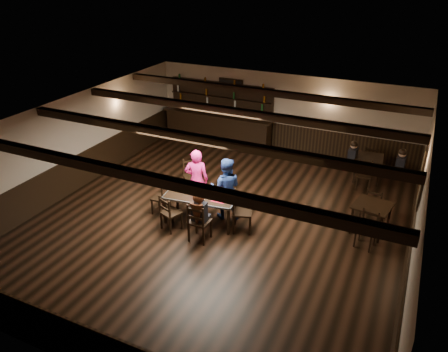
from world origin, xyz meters
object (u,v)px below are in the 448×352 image
at_px(cake, 185,190).
at_px(woman_pink, 197,180).
at_px(dining_table, 201,197).
at_px(chair_near_left, 168,211).
at_px(bar_counter, 219,125).
at_px(chair_near_right, 198,220).
at_px(man_blue, 226,188).

bearing_deg(cake, woman_pink, 84.99).
height_order(dining_table, cake, cake).
distance_m(chair_near_left, bar_counter, 5.77).
xyz_separation_m(chair_near_left, bar_counter, (-1.33, 5.61, 0.19)).
xyz_separation_m(chair_near_left, cake, (0.08, 0.70, 0.25)).
height_order(chair_near_right, cake, chair_near_right).
distance_m(dining_table, chair_near_right, 0.91).
height_order(dining_table, chair_near_right, chair_near_right).
bearing_deg(dining_table, chair_near_left, -126.40).
bearing_deg(man_blue, chair_near_right, 67.09).
relative_size(man_blue, cake, 5.95).
bearing_deg(chair_near_left, dining_table, 53.60).
relative_size(chair_near_right, woman_pink, 0.59).
bearing_deg(dining_table, woman_pink, 128.22).
xyz_separation_m(woman_pink, cake, (-0.05, -0.52, -0.05)).
relative_size(chair_near_left, cake, 3.38).
bearing_deg(woman_pink, dining_table, 106.18).
bearing_deg(cake, man_blue, 27.88).
height_order(woman_pink, man_blue, woman_pink).
distance_m(chair_near_left, man_blue, 1.56).
xyz_separation_m(chair_near_left, woman_pink, (0.13, 1.23, 0.30)).
relative_size(dining_table, chair_near_left, 2.04).
bearing_deg(dining_table, cake, -178.22).
xyz_separation_m(chair_near_right, bar_counter, (-2.21, 5.73, 0.14)).
distance_m(woman_pink, cake, 0.53).
xyz_separation_m(dining_table, cake, (-0.45, -0.01, 0.11)).
height_order(chair_near_right, bar_counter, bar_counter).
relative_size(woman_pink, man_blue, 1.04).
relative_size(dining_table, chair_near_right, 1.90).
bearing_deg(chair_near_left, man_blue, 50.22).
xyz_separation_m(woman_pink, bar_counter, (-1.46, 4.39, -0.12)).
bearing_deg(chair_near_right, cake, 133.85).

